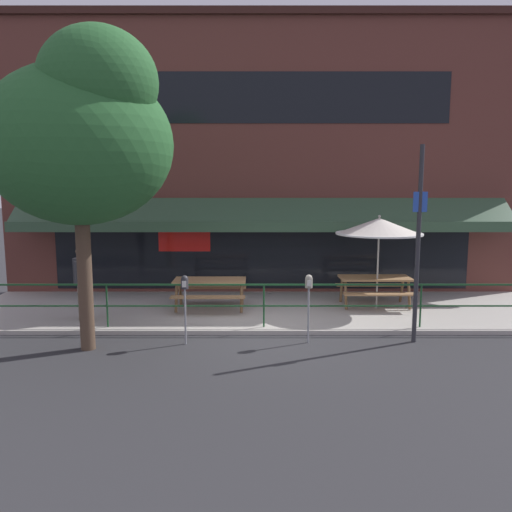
{
  "coord_description": "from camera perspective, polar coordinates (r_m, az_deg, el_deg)",
  "views": [
    {
      "loc": [
        -0.17,
        -10.39,
        3.2
      ],
      "look_at": [
        -0.2,
        1.6,
        1.5
      ],
      "focal_mm": 35.0,
      "sensor_mm": 36.0,
      "label": 1
    }
  ],
  "objects": [
    {
      "name": "street_tree_curbside",
      "position": [
        10.0,
        -19.13,
        13.02
      ],
      "size": [
        3.53,
        3.17,
        5.98
      ],
      "color": "brown",
      "rests_on": "ground"
    },
    {
      "name": "picnic_table_left",
      "position": [
        12.6,
        -5.16,
        -3.38
      ],
      "size": [
        1.8,
        1.42,
        0.76
      ],
      "color": "#997047",
      "rests_on": "patio_deck"
    },
    {
      "name": "parking_meter_near",
      "position": [
        10.11,
        -8.02,
        -3.73
      ],
      "size": [
        0.15,
        0.16,
        1.42
      ],
      "color": "gray",
      "rests_on": "ground"
    },
    {
      "name": "street_sign_pole",
      "position": [
        10.52,
        18.16,
        1.42
      ],
      "size": [
        0.28,
        0.09,
        4.0
      ],
      "color": "#2D2D33",
      "rests_on": "ground"
    },
    {
      "name": "ground_plane",
      "position": [
        10.88,
        1.05,
        -9.05
      ],
      "size": [
        120.0,
        120.0,
        0.0
      ],
      "primitive_type": "plane",
      "color": "#2D2D30"
    },
    {
      "name": "pedestrian_walking",
      "position": [
        12.24,
        -19.15,
        -2.47
      ],
      "size": [
        0.26,
        0.62,
        1.71
      ],
      "color": "#665B4C",
      "rests_on": "patio_deck"
    },
    {
      "name": "patio_deck",
      "position": [
        12.79,
        0.91,
        -6.19
      ],
      "size": [
        15.0,
        4.0,
        0.1
      ],
      "primitive_type": "cube",
      "color": "#ADA89E",
      "rests_on": "ground"
    },
    {
      "name": "picnic_table_centre",
      "position": [
        13.22,
        13.55,
        -3.03
      ],
      "size": [
        1.8,
        1.42,
        0.76
      ],
      "color": "#997047",
      "rests_on": "patio_deck"
    },
    {
      "name": "patio_umbrella_centre",
      "position": [
        12.79,
        14.02,
        3.25
      ],
      "size": [
        2.14,
        2.14,
        2.38
      ],
      "color": "#B7B2A8",
      "rests_on": "patio_deck"
    },
    {
      "name": "parking_meter_far",
      "position": [
        10.15,
        6.18,
        -3.65
      ],
      "size": [
        0.15,
        0.16,
        1.42
      ],
      "color": "gray",
      "rests_on": "ground"
    },
    {
      "name": "patio_railing",
      "position": [
        10.96,
        1.03,
        -4.59
      ],
      "size": [
        13.84,
        0.04,
        0.97
      ],
      "color": "#194723",
      "rests_on": "patio_deck"
    },
    {
      "name": "restaurant_building",
      "position": [
        14.64,
        0.82,
        11.12
      ],
      "size": [
        15.0,
        1.6,
        8.02
      ],
      "color": "brown",
      "rests_on": "ground"
    }
  ]
}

